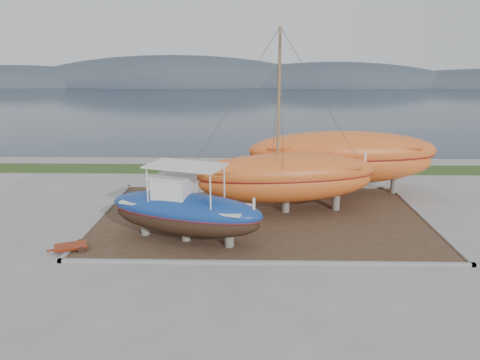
# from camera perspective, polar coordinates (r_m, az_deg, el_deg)

# --- Properties ---
(ground) EXTENTS (140.00, 140.00, 0.00)m
(ground) POSITION_cam_1_polar(r_m,az_deg,el_deg) (22.87, 2.87, -7.98)
(ground) COLOR gray
(ground) RESTS_ON ground
(dirt_patch) EXTENTS (18.00, 12.00, 0.06)m
(dirt_patch) POSITION_cam_1_polar(r_m,az_deg,el_deg) (26.59, 2.64, -4.56)
(dirt_patch) COLOR #422D1E
(dirt_patch) RESTS_ON ground
(curb_frame) EXTENTS (18.60, 12.60, 0.15)m
(curb_frame) POSITION_cam_1_polar(r_m,az_deg,el_deg) (26.57, 2.65, -4.47)
(curb_frame) COLOR gray
(curb_frame) RESTS_ON ground
(grass_strip) EXTENTS (44.00, 3.00, 0.08)m
(grass_strip) POSITION_cam_1_polar(r_m,az_deg,el_deg) (37.62, 2.26, 1.32)
(grass_strip) COLOR #284219
(grass_strip) RESTS_ON ground
(sea) EXTENTS (260.00, 100.00, 0.04)m
(sea) POSITION_cam_1_polar(r_m,az_deg,el_deg) (91.49, 1.72, 9.38)
(sea) COLOR #1C2A38
(sea) RESTS_ON ground
(mountain_ridge) EXTENTS (200.00, 36.00, 20.00)m
(mountain_ridge) POSITION_cam_1_polar(r_m,az_deg,el_deg) (146.32, 1.58, 11.48)
(mountain_ridge) COLOR #333D49
(mountain_ridge) RESTS_ON ground
(blue_caique) EXTENTS (8.32, 4.85, 3.83)m
(blue_caique) POSITION_cam_1_polar(r_m,az_deg,el_deg) (22.83, -6.72, -2.83)
(blue_caique) COLOR navy
(blue_caique) RESTS_ON dirt_patch
(white_dinghy) EXTENTS (4.43, 2.22, 1.27)m
(white_dinghy) POSITION_cam_1_polar(r_m,az_deg,el_deg) (28.61, -7.36, -1.84)
(white_dinghy) COLOR white
(white_dinghy) RESTS_ON dirt_patch
(orange_sailboat) EXTENTS (10.92, 4.75, 10.31)m
(orange_sailboat) POSITION_cam_1_polar(r_m,az_deg,el_deg) (26.31, 5.84, 6.82)
(orange_sailboat) COLOR orange
(orange_sailboat) RESTS_ON dirt_patch
(orange_bare_hull) EXTENTS (12.35, 4.06, 4.01)m
(orange_bare_hull) POSITION_cam_1_polar(r_m,az_deg,el_deg) (31.29, 12.32, 1.99)
(orange_bare_hull) COLOR orange
(orange_bare_hull) RESTS_ON dirt_patch
(red_trailer) EXTENTS (2.39, 1.83, 0.30)m
(red_trailer) POSITION_cam_1_polar(r_m,az_deg,el_deg) (23.56, -19.92, -7.81)
(red_trailer) COLOR maroon
(red_trailer) RESTS_ON ground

